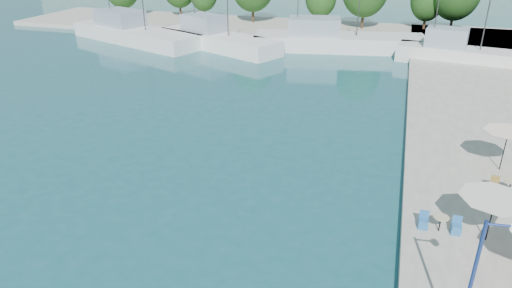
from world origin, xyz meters
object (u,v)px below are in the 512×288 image
(trawler_01, at_px, (133,33))
(umbrella_cream, at_px, (508,135))
(umbrella_white, at_px, (495,204))
(trawler_02, at_px, (216,39))
(street_lamp, at_px, (488,266))
(trawler_03, at_px, (334,41))
(trawler_04, at_px, (461,55))

(trawler_01, bearing_deg, umbrella_cream, -12.59)
(trawler_01, xyz_separation_m, umbrella_white, (38.33, -33.87, 1.41))
(trawler_02, distance_m, umbrella_cream, 38.48)
(umbrella_white, height_order, street_lamp, street_lamp)
(trawler_03, bearing_deg, trawler_04, -22.69)
(trawler_04, height_order, umbrella_white, trawler_04)
(trawler_02, bearing_deg, street_lamp, -33.49)
(trawler_01, relative_size, trawler_04, 1.46)
(trawler_03, xyz_separation_m, trawler_04, (14.08, -3.02, 0.00))
(trawler_02, bearing_deg, umbrella_white, -27.14)
(umbrella_white, relative_size, umbrella_cream, 1.15)
(trawler_04, distance_m, umbrella_white, 34.20)
(trawler_03, bearing_deg, umbrella_white, -82.09)
(trawler_03, xyz_separation_m, umbrella_cream, (14.08, -29.65, 1.66))
(trawler_03, distance_m, trawler_04, 14.40)
(umbrella_cream, bearing_deg, trawler_02, 137.11)
(trawler_01, distance_m, trawler_03, 26.10)
(trawler_01, height_order, trawler_02, same)
(umbrella_white, relative_size, street_lamp, 0.60)
(trawler_01, distance_m, trawler_02, 11.80)
(umbrella_cream, bearing_deg, street_lamp, -102.20)
(trawler_02, xyz_separation_m, trawler_03, (14.09, 3.48, -0.00))
(trawler_01, bearing_deg, trawler_03, 28.04)
(trawler_02, distance_m, street_lamp, 47.61)
(trawler_01, bearing_deg, street_lamp, -26.86)
(trawler_03, height_order, umbrella_cream, trawler_03)
(trawler_02, xyz_separation_m, trawler_04, (28.18, 0.47, 0.00))
(trawler_01, xyz_separation_m, trawler_04, (39.98, 0.25, 0.00))
(umbrella_cream, bearing_deg, trawler_03, 115.39)
(trawler_03, bearing_deg, street_lamp, -86.49)
(trawler_02, xyz_separation_m, umbrella_cream, (28.17, -26.17, 1.65))
(trawler_04, bearing_deg, trawler_02, -169.63)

